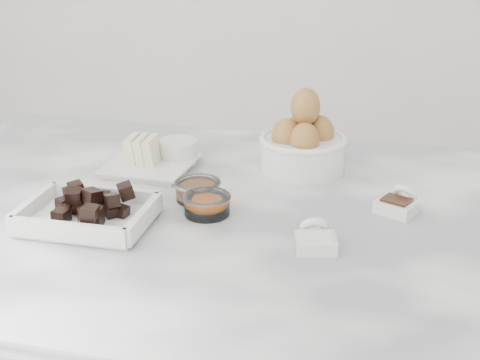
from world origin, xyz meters
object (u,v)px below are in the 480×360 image
object	(u,v)px
egg_bowl	(303,144)
salt_spoon	(315,238)
chocolate_dish	(87,211)
butter_plate	(149,159)
vanilla_spoon	(398,203)
zest_bowl	(207,204)
sugar_ramekin	(178,150)
honey_bowl	(198,190)

from	to	relation	value
egg_bowl	salt_spoon	world-z (taller)	egg_bowl
chocolate_dish	butter_plate	xyz separation A→B (m)	(0.01, 0.24, -0.00)
vanilla_spoon	zest_bowl	bearing A→B (deg)	-164.18
butter_plate	vanilla_spoon	distance (m)	0.46
sugar_ramekin	egg_bowl	world-z (taller)	egg_bowl
honey_bowl	egg_bowl	bearing A→B (deg)	50.63
sugar_ramekin	vanilla_spoon	bearing A→B (deg)	-16.85
butter_plate	salt_spoon	xyz separation A→B (m)	(0.34, -0.23, -0.01)
sugar_ramekin	zest_bowl	world-z (taller)	sugar_ramekin
zest_bowl	salt_spoon	bearing A→B (deg)	-20.99
chocolate_dish	butter_plate	size ratio (longest dim) A/B	1.26
egg_bowl	salt_spoon	size ratio (longest dim) A/B	2.05
sugar_ramekin	salt_spoon	distance (m)	0.41
sugar_ramekin	salt_spoon	bearing A→B (deg)	-42.54
sugar_ramekin	butter_plate	bearing A→B (deg)	-129.05
honey_bowl	butter_plate	bearing A→B (deg)	139.58
honey_bowl	salt_spoon	bearing A→B (deg)	-29.61
butter_plate	sugar_ramekin	world-z (taller)	butter_plate
zest_bowl	honey_bowl	bearing A→B (deg)	121.30
butter_plate	salt_spoon	world-z (taller)	butter_plate
chocolate_dish	vanilla_spoon	bearing A→B (deg)	19.57
egg_bowl	honey_bowl	bearing A→B (deg)	-129.37
butter_plate	salt_spoon	bearing A→B (deg)	-34.00
chocolate_dish	salt_spoon	world-z (taller)	chocolate_dish
honey_bowl	zest_bowl	bearing A→B (deg)	-58.70
chocolate_dish	butter_plate	distance (m)	0.24
chocolate_dish	butter_plate	world-z (taller)	butter_plate
egg_bowl	zest_bowl	world-z (taller)	egg_bowl
chocolate_dish	egg_bowl	bearing A→B (deg)	47.79
vanilla_spoon	salt_spoon	distance (m)	0.19
egg_bowl	honey_bowl	size ratio (longest dim) A/B	2.08
chocolate_dish	salt_spoon	xyz separation A→B (m)	(0.35, 0.01, -0.01)
zest_bowl	sugar_ramekin	bearing A→B (deg)	120.12
butter_plate	honey_bowl	size ratio (longest dim) A/B	2.02
egg_bowl	honey_bowl	xyz separation A→B (m)	(-0.15, -0.18, -0.03)
butter_plate	sugar_ramekin	distance (m)	0.06
vanilla_spoon	chocolate_dish	bearing A→B (deg)	-160.43
butter_plate	zest_bowl	xyz separation A→B (m)	(0.16, -0.16, -0.00)
egg_bowl	zest_bowl	distance (m)	0.26
sugar_ramekin	vanilla_spoon	xyz separation A→B (m)	(0.41, -0.12, -0.01)
honey_bowl	vanilla_spoon	bearing A→B (deg)	5.56
butter_plate	zest_bowl	size ratio (longest dim) A/B	2.03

